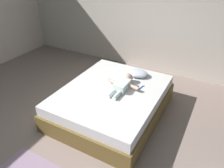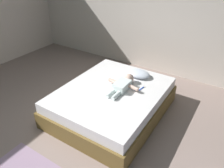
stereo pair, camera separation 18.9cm
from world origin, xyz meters
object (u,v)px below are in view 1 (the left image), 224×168
object	(u,v)px
pillow	(136,73)
toothbrush	(141,87)
baby	(123,84)
bed	(112,101)

from	to	relation	value
pillow	toothbrush	bearing A→B (deg)	-54.41
baby	toothbrush	xyz separation A→B (m)	(0.26, 0.14, -0.06)
bed	pillow	world-z (taller)	pillow
bed	baby	size ratio (longest dim) A/B	2.90
pillow	baby	size ratio (longest dim) A/B	0.65
pillow	baby	bearing A→B (deg)	-93.34
bed	toothbrush	bearing A→B (deg)	36.14
baby	toothbrush	bearing A→B (deg)	28.09
pillow	toothbrush	world-z (taller)	pillow
baby	toothbrush	distance (m)	0.30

